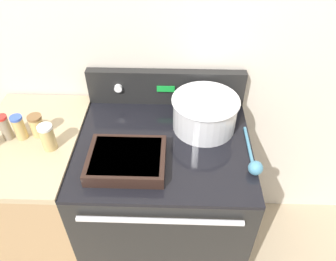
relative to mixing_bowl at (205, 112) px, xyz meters
The scene contains 11 objects.
kitchen_wall 0.41m from the mixing_bowl, 126.15° to the left, with size 8.00×0.05×2.50m.
stove_range 0.59m from the mixing_bowl, 147.30° to the right, with size 0.80×0.72×0.90m.
control_panel 0.27m from the mixing_bowl, 133.66° to the left, with size 0.80×0.07×0.19m.
side_counter 0.99m from the mixing_bowl, behind, with size 0.46×0.69×0.92m.
mixing_bowl is the anchor object (origin of this frame).
casserole_dish 0.43m from the mixing_bowl, 142.17° to the right, with size 0.32×0.26×0.06m.
ladle 0.33m from the mixing_bowl, 53.34° to the right, with size 0.06×0.31×0.06m.
spice_jar_white_cap 0.71m from the mixing_bowl, 165.27° to the right, with size 0.06×0.06×0.12m.
spice_jar_brown_cap 0.77m from the mixing_bowl, behind, with size 0.06×0.06×0.11m.
spice_jar_blue_cap 0.84m from the mixing_bowl, behind, with size 0.05×0.05×0.12m.
spice_jar_red_cap 0.90m from the mixing_bowl, behind, with size 0.05×0.05×0.12m.
Camera 1 is at (0.06, -0.74, 1.93)m, focal length 35.00 mm.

